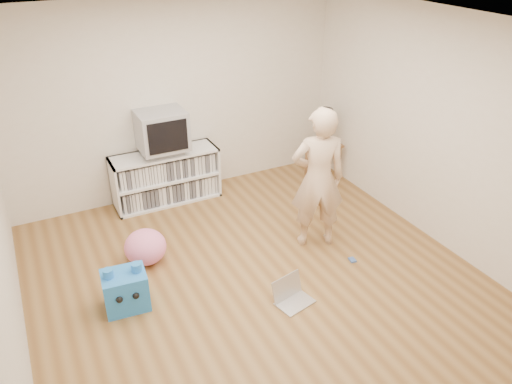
{
  "coord_description": "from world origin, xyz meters",
  "views": [
    {
      "loc": [
        -1.9,
        -3.8,
        3.35
      ],
      "look_at": [
        0.23,
        0.4,
        0.78
      ],
      "focal_mm": 35.0,
      "sensor_mm": 36.0,
      "label": 1
    }
  ],
  "objects_px": {
    "media_unit": "(166,177)",
    "plush_pink": "(145,247)",
    "plush_blue": "(125,290)",
    "dvd_deck": "(163,151)",
    "table_lamp": "(326,117)",
    "laptop": "(291,295)",
    "crt_tv": "(162,130)",
    "person": "(318,179)",
    "side_table": "(323,152)"
  },
  "relations": [
    {
      "from": "plush_blue",
      "to": "plush_pink",
      "type": "height_order",
      "value": "plush_blue"
    },
    {
      "from": "plush_pink",
      "to": "dvd_deck",
      "type": "bearing_deg",
      "value": 62.32
    },
    {
      "from": "media_unit",
      "to": "table_lamp",
      "type": "distance_m",
      "value": 2.36
    },
    {
      "from": "dvd_deck",
      "to": "plush_pink",
      "type": "distance_m",
      "value": 1.5
    },
    {
      "from": "media_unit",
      "to": "plush_pink",
      "type": "distance_m",
      "value": 1.42
    },
    {
      "from": "laptop",
      "to": "plush_pink",
      "type": "bearing_deg",
      "value": 117.69
    },
    {
      "from": "laptop",
      "to": "plush_blue",
      "type": "bearing_deg",
      "value": 143.32
    },
    {
      "from": "media_unit",
      "to": "plush_pink",
      "type": "bearing_deg",
      "value": -117.38
    },
    {
      "from": "dvd_deck",
      "to": "table_lamp",
      "type": "height_order",
      "value": "table_lamp"
    },
    {
      "from": "side_table",
      "to": "laptop",
      "type": "relative_size",
      "value": 1.33
    },
    {
      "from": "laptop",
      "to": "plush_pink",
      "type": "distance_m",
      "value": 1.7
    },
    {
      "from": "crt_tv",
      "to": "plush_pink",
      "type": "xyz_separation_m",
      "value": [
        -0.65,
        -1.23,
        -0.82
      ]
    },
    {
      "from": "media_unit",
      "to": "person",
      "type": "relative_size",
      "value": 0.84
    },
    {
      "from": "laptop",
      "to": "plush_blue",
      "type": "relative_size",
      "value": 0.86
    },
    {
      "from": "dvd_deck",
      "to": "person",
      "type": "relative_size",
      "value": 0.27
    },
    {
      "from": "side_table",
      "to": "laptop",
      "type": "bearing_deg",
      "value": -129.77
    },
    {
      "from": "dvd_deck",
      "to": "media_unit",
      "type": "bearing_deg",
      "value": 90.0
    },
    {
      "from": "media_unit",
      "to": "laptop",
      "type": "bearing_deg",
      "value": -79.85
    },
    {
      "from": "crt_tv",
      "to": "side_table",
      "type": "xyz_separation_m",
      "value": [
        2.25,
        -0.37,
        -0.6
      ]
    },
    {
      "from": "person",
      "to": "plush_pink",
      "type": "xyz_separation_m",
      "value": [
        -1.88,
        0.51,
        -0.64
      ]
    },
    {
      "from": "plush_pink",
      "to": "table_lamp",
      "type": "bearing_deg",
      "value": 16.65
    },
    {
      "from": "media_unit",
      "to": "table_lamp",
      "type": "height_order",
      "value": "table_lamp"
    },
    {
      "from": "side_table",
      "to": "plush_pink",
      "type": "relative_size",
      "value": 1.2
    },
    {
      "from": "plush_blue",
      "to": "plush_pink",
      "type": "distance_m",
      "value": 0.74
    },
    {
      "from": "media_unit",
      "to": "laptop",
      "type": "height_order",
      "value": "media_unit"
    },
    {
      "from": "dvd_deck",
      "to": "crt_tv",
      "type": "relative_size",
      "value": 0.75
    },
    {
      "from": "side_table",
      "to": "person",
      "type": "bearing_deg",
      "value": -126.51
    },
    {
      "from": "table_lamp",
      "to": "plush_pink",
      "type": "distance_m",
      "value": 3.11
    },
    {
      "from": "plush_pink",
      "to": "side_table",
      "type": "bearing_deg",
      "value": 16.65
    },
    {
      "from": "crt_tv",
      "to": "laptop",
      "type": "height_order",
      "value": "crt_tv"
    },
    {
      "from": "crt_tv",
      "to": "laptop",
      "type": "distance_m",
      "value": 2.73
    },
    {
      "from": "crt_tv",
      "to": "table_lamp",
      "type": "distance_m",
      "value": 2.28
    },
    {
      "from": "crt_tv",
      "to": "media_unit",
      "type": "bearing_deg",
      "value": 90.0
    },
    {
      "from": "side_table",
      "to": "laptop",
      "type": "height_order",
      "value": "side_table"
    },
    {
      "from": "media_unit",
      "to": "dvd_deck",
      "type": "bearing_deg",
      "value": -90.0
    },
    {
      "from": "crt_tv",
      "to": "person",
      "type": "relative_size",
      "value": 0.36
    },
    {
      "from": "plush_blue",
      "to": "dvd_deck",
      "type": "bearing_deg",
      "value": 66.85
    },
    {
      "from": "media_unit",
      "to": "person",
      "type": "height_order",
      "value": "person"
    },
    {
      "from": "plush_blue",
      "to": "media_unit",
      "type": "bearing_deg",
      "value": 67.05
    },
    {
      "from": "side_table",
      "to": "plush_pink",
      "type": "height_order",
      "value": "side_table"
    },
    {
      "from": "media_unit",
      "to": "crt_tv",
      "type": "distance_m",
      "value": 0.67
    },
    {
      "from": "person",
      "to": "plush_blue",
      "type": "relative_size",
      "value": 3.46
    },
    {
      "from": "plush_blue",
      "to": "person",
      "type": "bearing_deg",
      "value": 8.7
    },
    {
      "from": "dvd_deck",
      "to": "laptop",
      "type": "bearing_deg",
      "value": -79.78
    },
    {
      "from": "side_table",
      "to": "table_lamp",
      "type": "relative_size",
      "value": 1.07
    },
    {
      "from": "dvd_deck",
      "to": "table_lamp",
      "type": "relative_size",
      "value": 0.87
    },
    {
      "from": "side_table",
      "to": "plush_blue",
      "type": "xyz_separation_m",
      "value": [
        -3.27,
        -1.5,
        -0.21
      ]
    },
    {
      "from": "plush_blue",
      "to": "plush_pink",
      "type": "relative_size",
      "value": 1.05
    },
    {
      "from": "media_unit",
      "to": "table_lamp",
      "type": "xyz_separation_m",
      "value": [
        2.25,
        -0.39,
        0.59
      ]
    },
    {
      "from": "table_lamp",
      "to": "laptop",
      "type": "distance_m",
      "value": 2.94
    }
  ]
}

